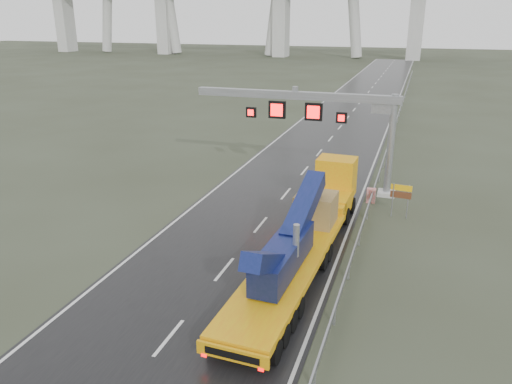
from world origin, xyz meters
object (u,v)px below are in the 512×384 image
(exit_sign_pair, at_px, (401,194))
(striped_barrier, at_px, (371,196))
(sign_gantry, at_px, (323,114))
(heavy_haul_truck, at_px, (310,222))

(exit_sign_pair, height_order, striped_barrier, exit_sign_pair)
(sign_gantry, height_order, heavy_haul_truck, sign_gantry)
(exit_sign_pair, bearing_deg, sign_gantry, 151.25)
(exit_sign_pair, xyz_separation_m, striped_barrier, (-1.98, 2.20, -1.05))
(sign_gantry, distance_m, heavy_haul_truck, 11.31)
(heavy_haul_truck, bearing_deg, exit_sign_pair, 57.99)
(sign_gantry, bearing_deg, exit_sign_pair, -34.68)
(heavy_haul_truck, height_order, exit_sign_pair, heavy_haul_truck)
(sign_gantry, xyz_separation_m, striped_barrier, (3.90, -1.87, -5.10))
(heavy_haul_truck, xyz_separation_m, exit_sign_pair, (4.39, 6.42, -0.10))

